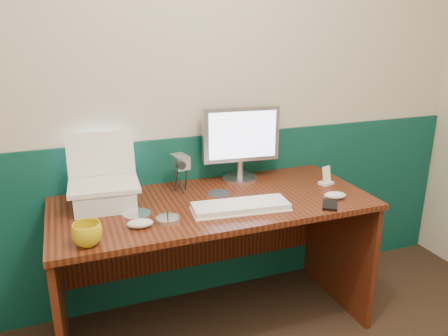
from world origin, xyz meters
name	(u,v)px	position (x,y,z in m)	size (l,w,h in m)	color
back_wall	(196,92)	(0.00, 1.75, 1.25)	(3.50, 0.04, 2.50)	beige
wainscot	(199,217)	(0.00, 1.74, 0.50)	(3.48, 0.02, 1.00)	#073432
desk	(214,266)	(-0.03, 1.38, 0.38)	(1.60, 0.70, 0.75)	#331409
laptop_riser	(105,197)	(-0.55, 1.49, 0.80)	(0.29, 0.24, 0.10)	silver
laptop	(102,160)	(-0.55, 1.49, 0.99)	(0.33, 0.25, 0.28)	white
monitor	(240,143)	(0.22, 1.63, 0.97)	(0.43, 0.12, 0.43)	#B4B4B9
keyboard	(241,207)	(0.06, 1.23, 0.76)	(0.46, 0.15, 0.03)	white
mouse_right	(335,195)	(0.56, 1.19, 0.77)	(0.11, 0.07, 0.04)	silver
mouse_left	(140,223)	(-0.43, 1.20, 0.77)	(0.12, 0.07, 0.04)	silver
mug	(87,234)	(-0.66, 1.11, 0.80)	(0.12, 0.12, 0.10)	gold
camcorder	(180,175)	(-0.15, 1.57, 0.84)	(0.09, 0.12, 0.19)	#A3A2A7
cd_spindle	(168,220)	(-0.31, 1.21, 0.76)	(0.11, 0.11, 0.02)	silver
cd_loose_a	(136,213)	(-0.42, 1.36, 0.75)	(0.13, 0.13, 0.00)	silver
cd_loose_b	(219,193)	(0.03, 1.46, 0.75)	(0.12, 0.12, 0.00)	silver
pen	(262,197)	(0.22, 1.32, 0.75)	(0.01, 0.01, 0.15)	black
papers	(266,199)	(0.23, 1.30, 0.75)	(0.14, 0.10, 0.00)	white
dock	(326,183)	(0.64, 1.39, 0.76)	(0.07, 0.06, 0.01)	white
music_player	(327,174)	(0.64, 1.39, 0.81)	(0.05, 0.01, 0.09)	white
pda	(330,205)	(0.48, 1.11, 0.76)	(0.07, 0.12, 0.01)	black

